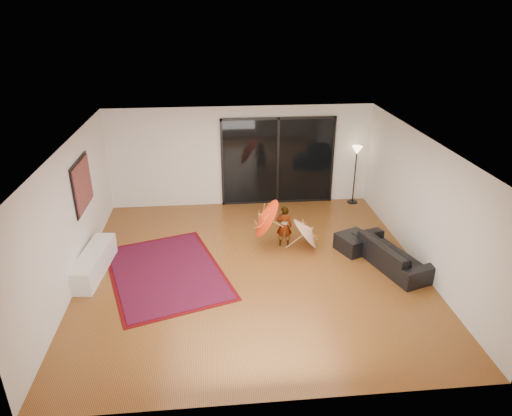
{
  "coord_description": "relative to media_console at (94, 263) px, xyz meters",
  "views": [
    {
      "loc": [
        -0.71,
        -8.16,
        5.09
      ],
      "look_at": [
        0.14,
        0.68,
        1.1
      ],
      "focal_mm": 32.0,
      "sensor_mm": 36.0,
      "label": 1
    }
  ],
  "objects": [
    {
      "name": "child",
      "position": [
        4.06,
        0.79,
        0.25
      ],
      "size": [
        0.39,
        0.29,
        0.98
      ],
      "primitive_type": "imported",
      "rotation": [
        0.0,
        0.0,
        2.97
      ],
      "color": "#999999",
      "rests_on": "floor"
    },
    {
      "name": "speaker",
      "position": [
        0.0,
        0.45,
        -0.07
      ],
      "size": [
        0.3,
        0.3,
        0.33
      ],
      "primitive_type": "cube",
      "rotation": [
        0.0,
        0.0,
        0.03
      ],
      "color": "#424244",
      "rests_on": "floor"
    },
    {
      "name": "wall_left",
      "position": [
        -0.25,
        -0.18,
        1.11
      ],
      "size": [
        0.0,
        7.0,
        7.0
      ],
      "primitive_type": "plane",
      "rotation": [
        1.57,
        0.0,
        1.57
      ],
      "color": "silver",
      "rests_on": "floor"
    },
    {
      "name": "parasol_orange",
      "position": [
        3.51,
        0.74,
        0.49
      ],
      "size": [
        0.63,
        0.93,
        0.92
      ],
      "rotation": [
        0.0,
        -1.02,
        0.0
      ],
      "color": "red",
      "rests_on": "child"
    },
    {
      "name": "sofa",
      "position": [
        6.2,
        -0.29,
        0.04
      ],
      "size": [
        1.31,
        2.08,
        0.57
      ],
      "primitive_type": "imported",
      "rotation": [
        0.0,
        0.0,
        1.88
      ],
      "color": "black",
      "rests_on": "floor"
    },
    {
      "name": "wall_front",
      "position": [
        3.25,
        -3.68,
        1.11
      ],
      "size": [
        7.0,
        0.0,
        7.0
      ],
      "primitive_type": "plane",
      "rotation": [
        -1.57,
        0.0,
        0.0
      ],
      "color": "silver",
      "rests_on": "floor"
    },
    {
      "name": "ottoman",
      "position": [
        5.59,
        0.4,
        -0.05
      ],
      "size": [
        0.87,
        0.87,
        0.38
      ],
      "primitive_type": "cube",
      "rotation": [
        0.0,
        0.0,
        0.41
      ],
      "color": "black",
      "rests_on": "floor"
    },
    {
      "name": "floor_lamp",
      "position": [
        6.35,
        3.07,
        1.04
      ],
      "size": [
        0.28,
        0.28,
        1.62
      ],
      "color": "black",
      "rests_on": "floor"
    },
    {
      "name": "wall_right",
      "position": [
        6.75,
        -0.18,
        1.11
      ],
      "size": [
        0.0,
        7.0,
        7.0
      ],
      "primitive_type": "plane",
      "rotation": [
        1.57,
        0.0,
        -1.57
      ],
      "color": "silver",
      "rests_on": "floor"
    },
    {
      "name": "wall_back",
      "position": [
        3.25,
        3.32,
        1.11
      ],
      "size": [
        7.0,
        0.0,
        7.0
      ],
      "primitive_type": "plane",
      "rotation": [
        1.57,
        0.0,
        0.0
      ],
      "color": "silver",
      "rests_on": "floor"
    },
    {
      "name": "persian_rug",
      "position": [
        1.46,
        -0.14,
        -0.23
      ],
      "size": [
        3.01,
        3.57,
        0.02
      ],
      "rotation": [
        0.0,
        0.0,
        0.31
      ],
      "color": "#51070B",
      "rests_on": "floor"
    },
    {
      "name": "painting",
      "position": [
        -0.21,
        0.82,
        1.41
      ],
      "size": [
        0.04,
        1.28,
        1.08
      ],
      "color": "black",
      "rests_on": "wall_left"
    },
    {
      "name": "parasol_white",
      "position": [
        4.66,
        0.64,
        0.26
      ],
      "size": [
        0.67,
        0.82,
        0.93
      ],
      "rotation": [
        0.0,
        0.88,
        0.0
      ],
      "color": "white",
      "rests_on": "floor"
    },
    {
      "name": "sliding_door",
      "position": [
        4.25,
        3.28,
        0.96
      ],
      "size": [
        3.06,
        0.07,
        2.4
      ],
      "color": "black",
      "rests_on": "wall_back"
    },
    {
      "name": "media_console",
      "position": [
        0.0,
        0.0,
        0.0
      ],
      "size": [
        0.61,
        1.76,
        0.48
      ],
      "primitive_type": "cube",
      "rotation": [
        0.0,
        0.0,
        -0.1
      ],
      "color": "white",
      "rests_on": "floor"
    },
    {
      "name": "ceiling",
      "position": [
        3.25,
        -0.18,
        2.46
      ],
      "size": [
        7.0,
        7.0,
        0.0
      ],
      "primitive_type": "plane",
      "rotation": [
        3.14,
        0.0,
        0.0
      ],
      "color": "white",
      "rests_on": "wall_back"
    },
    {
      "name": "floor",
      "position": [
        3.25,
        -0.18,
        -0.24
      ],
      "size": [
        7.0,
        7.0,
        0.0
      ],
      "primitive_type": "plane",
      "color": "brown",
      "rests_on": "ground"
    }
  ]
}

